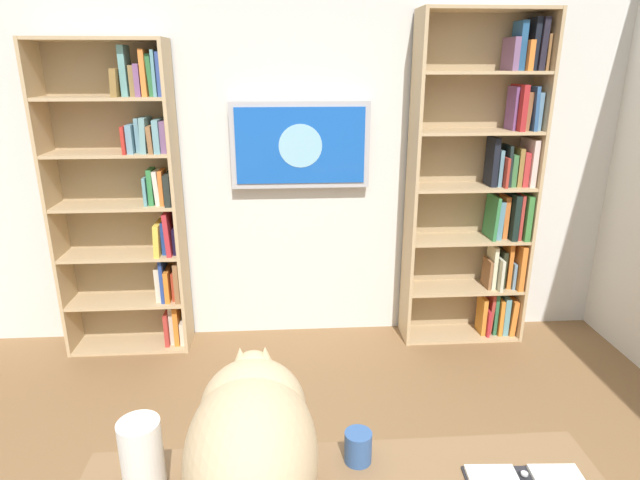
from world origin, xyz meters
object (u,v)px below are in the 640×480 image
Objects in this scene: wall_mounted_tv at (300,145)px; paper_towel_roll at (143,460)px; bookshelf_right at (131,200)px; cat at (252,440)px; bookshelf_left at (487,189)px; coffee_mug at (358,447)px.

wall_mounted_tv is 2.42m from paper_towel_roll.
wall_mounted_tv is at bearing -175.67° from bookshelf_right.
wall_mounted_tv is at bearing -94.88° from cat.
paper_towel_roll is at bearing 78.08° from wall_mounted_tv.
bookshelf_right is 3.10× the size of cat.
bookshelf_left is 2.35m from bookshelf_right.
cat is at bearing 173.43° from paper_towel_roll.
bookshelf_right is 21.14× the size of coffee_mug.
wall_mounted_tv reaches higher than paper_towel_roll.
paper_towel_roll is 2.44× the size of coffee_mug.
cat is (-0.90, 2.28, -0.07)m from bookshelf_right.
bookshelf_left is 1.29m from wall_mounted_tv.
wall_mounted_tv reaches higher than coffee_mug.
bookshelf_right is at bearing -0.04° from bookshelf_left.
bookshelf_left is 2.45m from coffee_mug.
bookshelf_right reaches higher than cat.
paper_towel_roll is (0.49, 2.33, -0.48)m from wall_mounted_tv.
cat is (0.20, 2.36, -0.41)m from wall_mounted_tv.
wall_mounted_tv is (1.25, -0.08, 0.30)m from bookshelf_left.
bookshelf_right is 2.47m from coffee_mug.
coffee_mug is at bearing 119.05° from bookshelf_right.
bookshelf_left is at bearing 176.11° from wall_mounted_tv.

